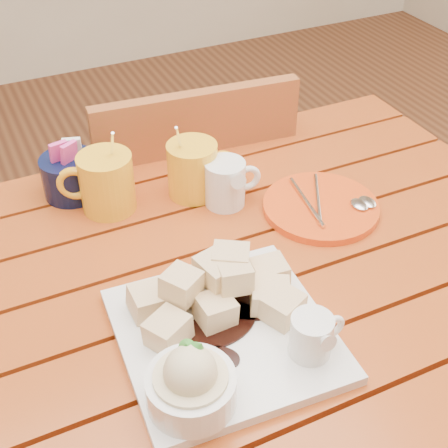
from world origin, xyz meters
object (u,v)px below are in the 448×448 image
table (207,325)px  orange_saucer (322,207)px  dessert_plate (220,332)px  coffee_mug_left (105,182)px  chair_far (187,222)px  coffee_mug_right (194,168)px

table → orange_saucer: (0.25, 0.07, 0.11)m
orange_saucer → dessert_plate: bearing=-144.7°
coffee_mug_left → chair_far: 0.44m
dessert_plate → chair_far: chair_far is taller
table → chair_far: bearing=71.9°
table → coffee_mug_right: (0.07, 0.21, 0.16)m
table → coffee_mug_right: size_ratio=8.06×
coffee_mug_right → table: bearing=-96.4°
coffee_mug_right → orange_saucer: bearing=-26.4°
chair_far → orange_saucer: bearing=110.5°
table → orange_saucer: size_ratio=5.97×
dessert_plate → coffee_mug_right: 0.37m
coffee_mug_left → orange_saucer: 0.38m
coffee_mug_right → chair_far: size_ratio=0.17×
table → dessert_plate: 0.20m
coffee_mug_right → chair_far: coffee_mug_right is taller
coffee_mug_left → coffee_mug_right: (0.15, -0.02, -0.00)m
coffee_mug_left → chair_far: (0.23, 0.22, -0.31)m
orange_saucer → table: bearing=-164.6°
dessert_plate → coffee_mug_left: (-0.04, 0.37, 0.02)m
table → dessert_plate: dessert_plate is taller
dessert_plate → orange_saucer: 0.36m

